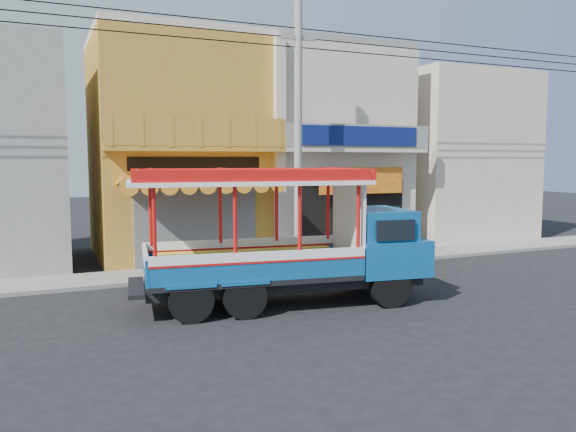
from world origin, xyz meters
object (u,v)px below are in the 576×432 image
object	(u,v)px
utility_pole	(302,118)
green_sign	(180,260)
songthaew_truck	(304,239)
potted_plant_c	(405,239)
potted_plant_a	(396,239)

from	to	relation	value
utility_pole	green_sign	size ratio (longest dim) A/B	27.69
songthaew_truck	potted_plant_c	xyz separation A→B (m)	(6.58, 4.84, -1.01)
green_sign	potted_plant_c	distance (m)	8.78
utility_pole	potted_plant_a	xyz separation A→B (m)	(4.28, 0.71, -4.35)
green_sign	potted_plant_a	size ratio (longest dim) A/B	0.90
utility_pole	songthaew_truck	xyz separation A→B (m)	(-1.84, -4.04, -3.36)
utility_pole	potted_plant_a	distance (m)	6.15
utility_pole	green_sign	bearing A→B (deg)	174.48
utility_pole	potted_plant_c	bearing A→B (deg)	9.62
songthaew_truck	potted_plant_a	xyz separation A→B (m)	(6.13, 4.75, -0.99)
songthaew_truck	potted_plant_a	distance (m)	7.81
songthaew_truck	green_sign	world-z (taller)	songthaew_truck
potted_plant_a	potted_plant_c	size ratio (longest dim) A/B	1.04
utility_pole	songthaew_truck	world-z (taller)	utility_pole
songthaew_truck	potted_plant_c	world-z (taller)	songthaew_truck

